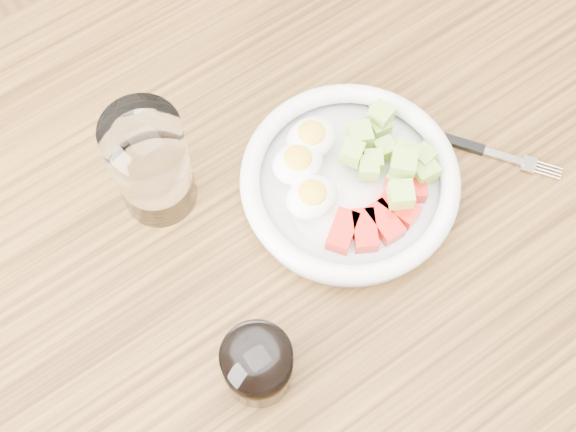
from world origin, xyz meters
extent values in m
plane|color=brown|center=(0.00, 0.00, 0.00)|extent=(4.00, 4.00, 0.00)
cube|color=brown|center=(0.00, 0.00, 0.75)|extent=(1.50, 0.90, 0.04)
cylinder|color=white|center=(0.07, 0.01, 0.78)|extent=(0.24, 0.24, 0.01)
torus|color=white|center=(0.07, 0.01, 0.80)|extent=(0.25, 0.25, 0.02)
cube|color=red|center=(0.03, -0.04, 0.79)|extent=(0.05, 0.05, 0.02)
cube|color=red|center=(0.05, -0.05, 0.79)|extent=(0.04, 0.05, 0.02)
cube|color=red|center=(0.07, -0.05, 0.79)|extent=(0.03, 0.05, 0.02)
cube|color=red|center=(0.10, -0.05, 0.79)|extent=(0.04, 0.05, 0.02)
cube|color=red|center=(0.12, -0.04, 0.79)|extent=(0.05, 0.05, 0.02)
ellipsoid|color=white|center=(0.03, 0.05, 0.81)|extent=(0.06, 0.05, 0.03)
ellipsoid|color=yellow|center=(0.03, 0.05, 0.82)|extent=(0.03, 0.03, 0.01)
ellipsoid|color=white|center=(0.06, 0.07, 0.81)|extent=(0.06, 0.05, 0.03)
ellipsoid|color=yellow|center=(0.06, 0.07, 0.82)|extent=(0.03, 0.03, 0.01)
ellipsoid|color=white|center=(0.02, 0.01, 0.81)|extent=(0.06, 0.05, 0.03)
ellipsoid|color=yellow|center=(0.02, 0.01, 0.82)|extent=(0.03, 0.03, 0.01)
cube|color=#A0C54C|center=(0.09, 0.03, 0.81)|extent=(0.03, 0.03, 0.02)
cube|color=#A0C54C|center=(0.10, 0.01, 0.81)|extent=(0.03, 0.03, 0.02)
cube|color=#A0C54C|center=(0.12, -0.02, 0.80)|extent=(0.03, 0.03, 0.02)
cube|color=#A0C54C|center=(0.14, 0.05, 0.80)|extent=(0.03, 0.03, 0.02)
cube|color=#A0C54C|center=(0.14, -0.03, 0.80)|extent=(0.03, 0.03, 0.03)
cube|color=#A0C54C|center=(0.11, 0.04, 0.81)|extent=(0.03, 0.03, 0.03)
cube|color=#A0C54C|center=(0.14, -0.01, 0.81)|extent=(0.03, 0.03, 0.02)
cube|color=#A0C54C|center=(0.10, -0.04, 0.81)|extent=(0.04, 0.04, 0.03)
cube|color=#A0C54C|center=(0.10, 0.00, 0.81)|extent=(0.03, 0.03, 0.02)
cube|color=#A0C54C|center=(0.14, 0.05, 0.82)|extent=(0.03, 0.03, 0.02)
cube|color=#A0C54C|center=(0.14, 0.04, 0.80)|extent=(0.02, 0.02, 0.02)
cube|color=#A0C54C|center=(0.12, -0.02, 0.82)|extent=(0.04, 0.04, 0.03)
cube|color=#A0C54C|center=(0.15, -0.02, 0.81)|extent=(0.02, 0.02, 0.02)
cube|color=#A0C54C|center=(0.13, 0.02, 0.80)|extent=(0.02, 0.02, 0.02)
cube|color=#A0C54C|center=(0.14, 0.01, 0.79)|extent=(0.02, 0.02, 0.02)
cube|color=#A0C54C|center=(0.14, -0.03, 0.80)|extent=(0.03, 0.03, 0.02)
cube|color=black|center=(0.21, -0.01, 0.77)|extent=(0.06, 0.08, 0.01)
cube|color=silver|center=(0.25, -0.06, 0.77)|extent=(0.04, 0.04, 0.00)
cube|color=silver|center=(0.26, -0.09, 0.77)|extent=(0.03, 0.02, 0.00)
cylinder|color=silver|center=(0.27, -0.11, 0.77)|extent=(0.02, 0.03, 0.00)
cylinder|color=silver|center=(0.27, -0.11, 0.77)|extent=(0.02, 0.03, 0.00)
cylinder|color=silver|center=(0.28, -0.10, 0.77)|extent=(0.02, 0.03, 0.00)
cylinder|color=silver|center=(0.28, -0.10, 0.77)|extent=(0.02, 0.03, 0.00)
cylinder|color=white|center=(-0.11, 0.13, 0.84)|extent=(0.08, 0.08, 0.15)
cylinder|color=white|center=(-0.13, -0.11, 0.81)|extent=(0.07, 0.07, 0.08)
cylinder|color=black|center=(-0.13, -0.11, 0.81)|extent=(0.06, 0.06, 0.07)
camera|label=1|loc=(-0.21, -0.27, 1.60)|focal=50.00mm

